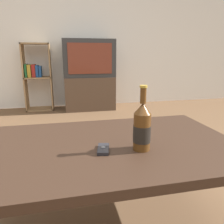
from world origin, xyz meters
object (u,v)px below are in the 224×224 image
(beer_bottle, at_px, (142,128))
(cell_phone, at_px, (103,149))
(television, at_px, (88,58))
(bookshelf, at_px, (37,76))
(tv_stand, at_px, (89,93))

(beer_bottle, relative_size, cell_phone, 2.53)
(television, xyz_separation_m, bookshelf, (-0.84, 0.11, -0.27))
(beer_bottle, bearing_deg, cell_phone, 172.28)
(beer_bottle, xyz_separation_m, cell_phone, (-0.17, 0.02, -0.10))
(bookshelf, height_order, cell_phone, bookshelf)
(bookshelf, distance_m, beer_bottle, 3.01)
(tv_stand, bearing_deg, bookshelf, 173.01)
(television, bearing_deg, tv_stand, 90.00)
(television, distance_m, beer_bottle, 2.82)
(cell_phone, bearing_deg, bookshelf, 114.13)
(tv_stand, relative_size, bookshelf, 0.76)
(tv_stand, distance_m, cell_phone, 2.81)
(tv_stand, relative_size, television, 0.99)
(bookshelf, bearing_deg, tv_stand, -6.99)
(cell_phone, bearing_deg, beer_bottle, 5.02)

